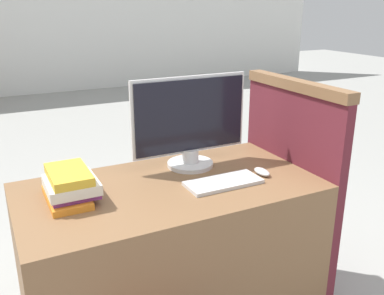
{
  "coord_description": "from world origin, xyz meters",
  "views": [
    {
      "loc": [
        -0.68,
        -1.23,
        1.52
      ],
      "look_at": [
        0.09,
        0.31,
        0.93
      ],
      "focal_mm": 40.0,
      "sensor_mm": 36.0,
      "label": 1
    }
  ],
  "objects_px": {
    "keyboard": "(223,182)",
    "mouse": "(262,172)",
    "monitor": "(190,123)",
    "book_stack": "(70,186)"
  },
  "relations": [
    {
      "from": "keyboard",
      "to": "mouse",
      "type": "bearing_deg",
      "value": 3.6
    },
    {
      "from": "mouse",
      "to": "monitor",
      "type": "bearing_deg",
      "value": 134.43
    },
    {
      "from": "mouse",
      "to": "keyboard",
      "type": "bearing_deg",
      "value": -176.4
    },
    {
      "from": "monitor",
      "to": "book_stack",
      "type": "xyz_separation_m",
      "value": [
        -0.6,
        -0.13,
        -0.16
      ]
    },
    {
      "from": "keyboard",
      "to": "book_stack",
      "type": "relative_size",
      "value": 1.23
    },
    {
      "from": "monitor",
      "to": "book_stack",
      "type": "relative_size",
      "value": 2.13
    },
    {
      "from": "monitor",
      "to": "keyboard",
      "type": "bearing_deg",
      "value": -83.16
    },
    {
      "from": "mouse",
      "to": "book_stack",
      "type": "height_order",
      "value": "book_stack"
    },
    {
      "from": "monitor",
      "to": "mouse",
      "type": "relative_size",
      "value": 5.79
    },
    {
      "from": "mouse",
      "to": "book_stack",
      "type": "xyz_separation_m",
      "value": [
        -0.85,
        0.12,
        0.05
      ]
    }
  ]
}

